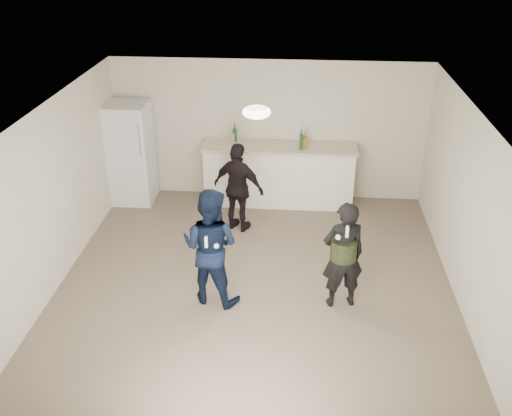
# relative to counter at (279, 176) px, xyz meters

# --- Properties ---
(floor) EXTENTS (6.00, 6.00, 0.00)m
(floor) POSITION_rel_counter_xyz_m (-0.21, -2.67, -0.53)
(floor) COLOR #6B5B4C
(floor) RESTS_ON ground
(ceiling) EXTENTS (6.00, 6.00, 0.00)m
(ceiling) POSITION_rel_counter_xyz_m (-0.21, -2.67, 1.98)
(ceiling) COLOR silver
(ceiling) RESTS_ON wall_back
(wall_back) EXTENTS (6.00, 0.00, 6.00)m
(wall_back) POSITION_rel_counter_xyz_m (-0.21, 0.33, 0.72)
(wall_back) COLOR beige
(wall_back) RESTS_ON floor
(wall_front) EXTENTS (6.00, 0.00, 6.00)m
(wall_front) POSITION_rel_counter_xyz_m (-0.21, -5.67, 0.72)
(wall_front) COLOR beige
(wall_front) RESTS_ON floor
(wall_left) EXTENTS (0.00, 6.00, 6.00)m
(wall_left) POSITION_rel_counter_xyz_m (-2.96, -2.67, 0.72)
(wall_left) COLOR beige
(wall_left) RESTS_ON floor
(wall_right) EXTENTS (0.00, 6.00, 6.00)m
(wall_right) POSITION_rel_counter_xyz_m (2.54, -2.67, 0.72)
(wall_right) COLOR beige
(wall_right) RESTS_ON floor
(counter) EXTENTS (2.60, 0.56, 1.05)m
(counter) POSITION_rel_counter_xyz_m (0.00, 0.00, 0.00)
(counter) COLOR white
(counter) RESTS_ON floor
(counter_top) EXTENTS (2.68, 0.64, 0.04)m
(counter_top) POSITION_rel_counter_xyz_m (0.00, 0.00, 0.55)
(counter_top) COLOR beige
(counter_top) RESTS_ON counter
(fridge) EXTENTS (0.70, 0.70, 1.80)m
(fridge) POSITION_rel_counter_xyz_m (-2.61, -0.07, 0.38)
(fridge) COLOR white
(fridge) RESTS_ON floor
(fridge_handle) EXTENTS (0.02, 0.02, 0.60)m
(fridge_handle) POSITION_rel_counter_xyz_m (-2.33, -0.44, 0.78)
(fridge_handle) COLOR silver
(fridge_handle) RESTS_ON fridge
(ceiling_dome) EXTENTS (0.36, 0.36, 0.16)m
(ceiling_dome) POSITION_rel_counter_xyz_m (-0.21, -2.37, 1.93)
(ceiling_dome) COLOR white
(ceiling_dome) RESTS_ON ceiling
(shaker) EXTENTS (0.08, 0.08, 0.17)m
(shaker) POSITION_rel_counter_xyz_m (-0.83, 0.13, 0.65)
(shaker) COLOR silver
(shaker) RESTS_ON counter_top
(man) EXTENTS (0.93, 0.81, 1.63)m
(man) POSITION_rel_counter_xyz_m (-0.76, -2.96, 0.29)
(man) COLOR #102245
(man) RESTS_ON floor
(woman) EXTENTS (0.62, 0.48, 1.51)m
(woman) POSITION_rel_counter_xyz_m (0.96, -2.94, 0.23)
(woman) COLOR black
(woman) RESTS_ON floor
(camo_shorts) EXTENTS (0.34, 0.34, 0.28)m
(camo_shorts) POSITION_rel_counter_xyz_m (0.96, -2.94, 0.32)
(camo_shorts) COLOR #303C1B
(camo_shorts) RESTS_ON woman
(spectator) EXTENTS (0.95, 0.68, 1.50)m
(spectator) POSITION_rel_counter_xyz_m (-0.60, -1.02, 0.22)
(spectator) COLOR black
(spectator) RESTS_ON floor
(remote_man) EXTENTS (0.04, 0.04, 0.15)m
(remote_man) POSITION_rel_counter_xyz_m (-0.76, -3.24, 0.53)
(remote_man) COLOR white
(remote_man) RESTS_ON man
(nunchuk_man) EXTENTS (0.07, 0.07, 0.07)m
(nunchuk_man) POSITION_rel_counter_xyz_m (-0.64, -3.21, 0.45)
(nunchuk_man) COLOR white
(nunchuk_man) RESTS_ON man
(remote_woman) EXTENTS (0.04, 0.04, 0.15)m
(remote_woman) POSITION_rel_counter_xyz_m (0.96, -3.19, 0.72)
(remote_woman) COLOR white
(remote_woman) RESTS_ON woman
(nunchuk_woman) EXTENTS (0.07, 0.07, 0.07)m
(nunchuk_woman) POSITION_rel_counter_xyz_m (0.86, -3.16, 0.62)
(nunchuk_woman) COLOR silver
(nunchuk_woman) RESTS_ON woman
(bottle_cluster) EXTENTS (1.30, 0.36, 0.27)m
(bottle_cluster) POSITION_rel_counter_xyz_m (0.07, -0.02, 0.68)
(bottle_cluster) COLOR #175226
(bottle_cluster) RESTS_ON counter_top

